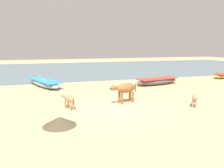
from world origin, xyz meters
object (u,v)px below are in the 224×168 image
at_px(fishing_boat_0, 44,83).
at_px(fishing_boat_3, 157,81).
at_px(calf_near_tan, 69,99).
at_px(cow_second_adult_brown, 125,89).
at_px(calf_far_dun, 195,98).

distance_m(fishing_boat_0, fishing_boat_3, 8.84).
height_order(calf_near_tan, cow_second_adult_brown, cow_second_adult_brown).
bearing_deg(calf_near_tan, fishing_boat_3, -85.36).
bearing_deg(fishing_boat_3, cow_second_adult_brown, -145.76).
xyz_separation_m(fishing_boat_3, cow_second_adult_brown, (-4.32, -4.38, 0.49)).
distance_m(fishing_boat_0, cow_second_adult_brown, 7.49).
xyz_separation_m(fishing_boat_0, cow_second_adult_brown, (4.36, -6.07, 0.49)).
height_order(calf_near_tan, calf_far_dun, calf_near_tan).
relative_size(fishing_boat_0, calf_near_tan, 4.41).
relative_size(calf_near_tan, cow_second_adult_brown, 0.62).
bearing_deg(fishing_boat_3, fishing_boat_0, 157.83).
bearing_deg(calf_far_dun, fishing_boat_0, 81.87).
xyz_separation_m(calf_near_tan, calf_far_dun, (6.18, -1.40, -0.06)).
bearing_deg(fishing_boat_0, cow_second_adult_brown, -168.71).
bearing_deg(calf_far_dun, fishing_boat_3, 26.95).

